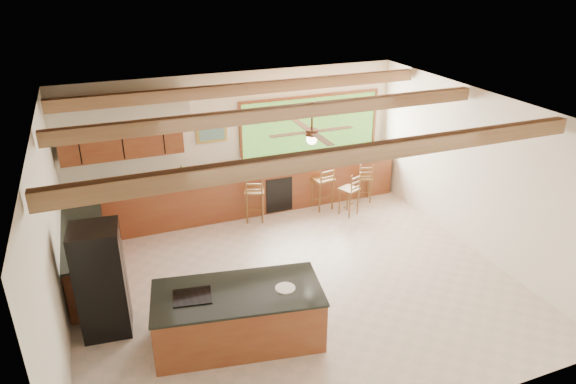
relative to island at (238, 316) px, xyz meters
name	(u,v)px	position (x,y,z in m)	size (l,w,h in m)	color
ground	(294,282)	(1.30, 1.06, -0.42)	(7.20, 7.20, 0.00)	beige
room_shell	(270,150)	(1.13, 1.71, 1.80)	(7.27, 6.54, 3.02)	white
counter_run	(211,206)	(0.48, 3.58, 0.05)	(7.12, 3.10, 1.25)	brown
island	(238,316)	(0.00, 0.00, 0.00)	(2.53, 1.51, 0.85)	brown
refrigerator	(101,281)	(-1.75, 0.94, 0.44)	(0.73, 0.72, 1.72)	black
bar_stool_a	(255,192)	(1.40, 3.45, 0.25)	(0.52, 0.52, 1.13)	brown
bar_stool_b	(324,180)	(2.97, 3.44, 0.28)	(0.47, 0.47, 1.17)	brown
bar_stool_c	(366,179)	(4.02, 3.46, 0.14)	(0.43, 0.43, 0.94)	brown
bar_stool_d	(350,190)	(3.37, 2.97, 0.17)	(0.47, 0.47, 0.99)	brown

